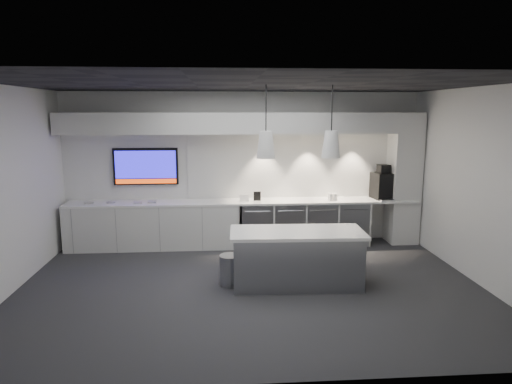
{
  "coord_description": "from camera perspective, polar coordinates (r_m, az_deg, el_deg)",
  "views": [
    {
      "loc": [
        -0.42,
        -6.54,
        2.64
      ],
      "look_at": [
        0.16,
        1.1,
        1.26
      ],
      "focal_mm": 32.0,
      "sensor_mm": 36.0,
      "label": 1
    }
  ],
  "objects": [
    {
      "name": "wall_right",
      "position": [
        7.71,
        26.27,
        0.61
      ],
      "size": [
        0.0,
        7.0,
        7.0
      ],
      "primitive_type": "plane",
      "rotation": [
        1.57,
        0.0,
        -1.57
      ],
      "color": "white",
      "rests_on": "floor"
    },
    {
      "name": "pendant_right",
      "position": [
        6.79,
        9.36,
        5.93
      ],
      "size": [
        0.28,
        0.28,
        1.09
      ],
      "color": "silver",
      "rests_on": "ceiling"
    },
    {
      "name": "back_counter",
      "position": [
        8.91,
        -1.55,
        -1.23
      ],
      "size": [
        6.8,
        0.65,
        0.04
      ],
      "primitive_type": "cube",
      "color": "white",
      "rests_on": "left_base_cabinets"
    },
    {
      "name": "backsplash",
      "position": [
        9.23,
        5.81,
        3.34
      ],
      "size": [
        4.6,
        0.03,
        1.3
      ],
      "primitive_type": "cube",
      "color": "silver",
      "rests_on": "wall_back"
    },
    {
      "name": "cup_cluster",
      "position": [
        9.05,
        9.56,
        -0.61
      ],
      "size": [
        0.16,
        0.16,
        0.14
      ],
      "primitive_type": null,
      "color": "white",
      "rests_on": "back_counter"
    },
    {
      "name": "tray_d",
      "position": [
        8.94,
        -12.84,
        -1.22
      ],
      "size": [
        0.16,
        0.16,
        0.02
      ],
      "primitive_type": "cube",
      "rotation": [
        0.0,
        0.0,
        0.01
      ],
      "color": "#A4A4A4",
      "rests_on": "back_counter"
    },
    {
      "name": "fridge_unit_b",
      "position": [
        9.09,
        4.03,
        -3.96
      ],
      "size": [
        0.6,
        0.61,
        0.85
      ],
      "primitive_type": "cube",
      "color": "gray",
      "rests_on": "floor"
    },
    {
      "name": "coffee_machine",
      "position": [
        9.42,
        15.57,
        0.89
      ],
      "size": [
        0.43,
        0.58,
        0.68
      ],
      "rotation": [
        0.0,
        0.0,
        0.14
      ],
      "color": "black",
      "rests_on": "back_counter"
    },
    {
      "name": "floor",
      "position": [
        7.07,
        -0.64,
        -11.76
      ],
      "size": [
        7.0,
        7.0,
        0.0
      ],
      "primitive_type": "plane",
      "color": "#2E2E31",
      "rests_on": "ground"
    },
    {
      "name": "wall_left",
      "position": [
        7.32,
        -29.15,
        -0.08
      ],
      "size": [
        0.0,
        7.0,
        7.0
      ],
      "primitive_type": "plane",
      "rotation": [
        1.57,
        0.0,
        1.57
      ],
      "color": "white",
      "rests_on": "floor"
    },
    {
      "name": "island",
      "position": [
        7.03,
        5.12,
        -8.2
      ],
      "size": [
        2.04,
        0.93,
        0.85
      ],
      "rotation": [
        0.0,
        0.0,
        -0.03
      ],
      "color": "gray",
      "rests_on": "floor"
    },
    {
      "name": "sign_white",
      "position": [
        8.81,
        -1.48,
        -0.76
      ],
      "size": [
        0.18,
        0.03,
        0.14
      ],
      "primitive_type": "cube",
      "rotation": [
        0.0,
        0.0,
        0.07
      ],
      "color": "white",
      "rests_on": "back_counter"
    },
    {
      "name": "fridge_unit_a",
      "position": [
        9.02,
        0.06,
        -4.04
      ],
      "size": [
        0.6,
        0.61,
        0.85
      ],
      "primitive_type": "cube",
      "color": "gray",
      "rests_on": "floor"
    },
    {
      "name": "sign_black",
      "position": [
        8.9,
        0.15,
        -0.52
      ],
      "size": [
        0.14,
        0.02,
        0.18
      ],
      "primitive_type": "cube",
      "rotation": [
        0.0,
        0.0,
        -0.01
      ],
      "color": "black",
      "rests_on": "back_counter"
    },
    {
      "name": "wall_tv",
      "position": [
        9.18,
        -13.6,
        3.13
      ],
      "size": [
        1.25,
        0.07,
        0.72
      ],
      "color": "black",
      "rests_on": "wall_back"
    },
    {
      "name": "column",
      "position": [
        9.56,
        17.98,
        1.61
      ],
      "size": [
        0.55,
        0.55,
        2.6
      ],
      "primitive_type": "cube",
      "color": "silver",
      "rests_on": "floor"
    },
    {
      "name": "soffit",
      "position": [
        8.76,
        -1.6,
        8.6
      ],
      "size": [
        6.9,
        0.6,
        0.4
      ],
      "primitive_type": "cube",
      "color": "silver",
      "rests_on": "wall_back"
    },
    {
      "name": "fridge_unit_d",
      "position": [
        9.35,
        11.71,
        -3.74
      ],
      "size": [
        0.6,
        0.61,
        0.85
      ],
      "primitive_type": "cube",
      "color": "gray",
      "rests_on": "floor"
    },
    {
      "name": "bin",
      "position": [
        7.08,
        -3.23,
        -9.7
      ],
      "size": [
        0.33,
        0.33,
        0.47
      ],
      "primitive_type": "cylinder",
      "rotation": [
        0.0,
        0.0,
        0.0
      ],
      "color": "gray",
      "rests_on": "floor"
    },
    {
      "name": "wall_front",
      "position": [
        4.22,
        1.51,
        -5.49
      ],
      "size": [
        7.0,
        0.0,
        7.0
      ],
      "primitive_type": "plane",
      "rotation": [
        -1.57,
        0.0,
        0.0
      ],
      "color": "white",
      "rests_on": "floor"
    },
    {
      "name": "ceiling",
      "position": [
        6.57,
        -0.69,
        13.32
      ],
      "size": [
        7.0,
        7.0,
        0.0
      ],
      "primitive_type": "plane",
      "rotation": [
        3.14,
        0.0,
        0.0
      ],
      "color": "black",
      "rests_on": "wall_back"
    },
    {
      "name": "tray_c",
      "position": [
        8.94,
        -14.57,
        -1.3
      ],
      "size": [
        0.19,
        0.19,
        0.02
      ],
      "primitive_type": "cube",
      "rotation": [
        0.0,
        0.0,
        0.23
      ],
      "color": "#A4A4A4",
      "rests_on": "back_counter"
    },
    {
      "name": "tray_b",
      "position": [
        9.13,
        -17.68,
        -1.22
      ],
      "size": [
        0.2,
        0.2,
        0.02
      ],
      "primitive_type": "cube",
      "rotation": [
        0.0,
        0.0,
        0.27
      ],
      "color": "#A4A4A4",
      "rests_on": "back_counter"
    },
    {
      "name": "fridge_unit_c",
      "position": [
        9.2,
        7.92,
        -3.86
      ],
      "size": [
        0.6,
        0.61,
        0.85
      ],
      "primitive_type": "cube",
      "color": "gray",
      "rests_on": "floor"
    },
    {
      "name": "tray_a",
      "position": [
        9.22,
        -20.13,
        -1.25
      ],
      "size": [
        0.2,
        0.2,
        0.02
      ],
      "primitive_type": "cube",
      "rotation": [
        0.0,
        0.0,
        0.34
      ],
      "color": "#A4A4A4",
      "rests_on": "back_counter"
    },
    {
      "name": "wall_back",
      "position": [
        9.13,
        -1.67,
        2.99
      ],
      "size": [
        7.0,
        0.0,
        7.0
      ],
      "primitive_type": "plane",
      "rotation": [
        1.57,
        0.0,
        0.0
      ],
      "color": "white",
      "rests_on": "floor"
    },
    {
      "name": "left_base_cabinets",
      "position": [
        9.09,
        -12.65,
        -4.15
      ],
      "size": [
        3.3,
        0.63,
        0.86
      ],
      "primitive_type": "cube",
      "color": "silver",
      "rests_on": "floor"
    },
    {
      "name": "pendant_left",
      "position": [
        6.63,
        1.24,
        5.96
      ],
      "size": [
        0.28,
        0.28,
        1.09
      ],
      "color": "silver",
      "rests_on": "ceiling"
    }
  ]
}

